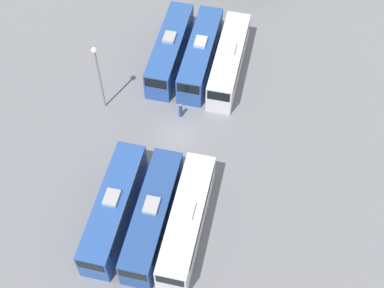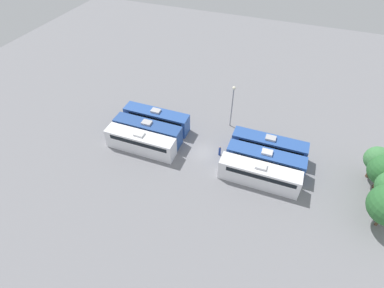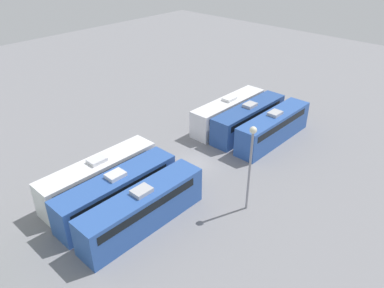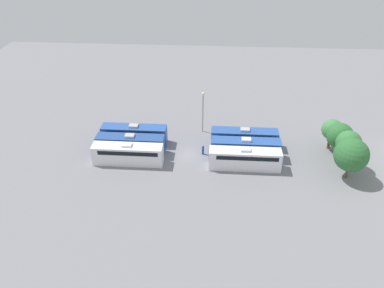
{
  "view_description": "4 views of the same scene",
  "coord_description": "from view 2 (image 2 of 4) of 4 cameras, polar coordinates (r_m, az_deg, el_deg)",
  "views": [
    {
      "loc": [
        8.19,
        -30.3,
        42.55
      ],
      "look_at": [
        1.8,
        -1.97,
        2.09
      ],
      "focal_mm": 50.0,
      "sensor_mm": 36.0,
      "label": 1
    },
    {
      "loc": [
        33.43,
        10.77,
        34.68
      ],
      "look_at": [
        0.43,
        -1.75,
        1.68
      ],
      "focal_mm": 28.0,
      "sensor_mm": 36.0,
      "label": 2
    },
    {
      "loc": [
        -22.61,
        24.86,
        21.73
      ],
      "look_at": [
        1.06,
        -0.69,
        1.69
      ],
      "focal_mm": 35.0,
      "sensor_mm": 36.0,
      "label": 3
    },
    {
      "loc": [
        54.15,
        4.57,
        36.29
      ],
      "look_at": [
        -0.11,
        0.82,
        2.18
      ],
      "focal_mm": 35.0,
      "sensor_mm": 36.0,
      "label": 4
    }
  ],
  "objects": [
    {
      "name": "worker_person",
      "position": [
        48.54,
        5.29,
        -1.34
      ],
      "size": [
        0.36,
        0.36,
        1.82
      ],
      "color": "navy",
      "rests_on": "ground_plane"
    },
    {
      "name": "bus_4",
      "position": [
        46.84,
        13.82,
        -3.03
      ],
      "size": [
        2.64,
        11.75,
        3.73
      ],
      "color": "#2D56A8",
      "rests_on": "ground_plane"
    },
    {
      "name": "bus_2",
      "position": [
        49.14,
        -9.76,
        0.4
      ],
      "size": [
        2.64,
        11.75,
        3.73
      ],
      "color": "white",
      "rests_on": "ground_plane"
    },
    {
      "name": "bus_3",
      "position": [
        49.28,
        14.47,
        -0.38
      ],
      "size": [
        2.64,
        11.75,
        3.73
      ],
      "color": "#2D56A8",
      "rests_on": "ground_plane"
    },
    {
      "name": "tree_0",
      "position": [
        50.52,
        31.81,
        -2.45
      ],
      "size": [
        3.63,
        3.63,
        5.66
      ],
      "color": "brown",
      "rests_on": "ground_plane"
    },
    {
      "name": "bus_1",
      "position": [
        51.1,
        -8.38,
        2.56
      ],
      "size": [
        2.64,
        11.75,
        3.73
      ],
      "color": "#284C93",
      "rests_on": "ground_plane"
    },
    {
      "name": "bus_5",
      "position": [
        44.66,
        12.72,
        -5.66
      ],
      "size": [
        2.64,
        11.75,
        3.73
      ],
      "color": "white",
      "rests_on": "ground_plane"
    },
    {
      "name": "light_pole",
      "position": [
        51.64,
        7.75,
        8.28
      ],
      "size": [
        0.6,
        0.6,
        8.2
      ],
      "color": "gray",
      "rests_on": "ground_plane"
    },
    {
      "name": "bus_0",
      "position": [
        53.42,
        -6.73,
        4.82
      ],
      "size": [
        2.64,
        11.75,
        3.73
      ],
      "color": "#2D56A8",
      "rests_on": "ground_plane"
    },
    {
      "name": "ground_plane",
      "position": [
        49.36,
        2.08,
        -1.59
      ],
      "size": [
        123.9,
        123.9,
        0.0
      ],
      "primitive_type": "plane",
      "color": "gray"
    }
  ]
}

